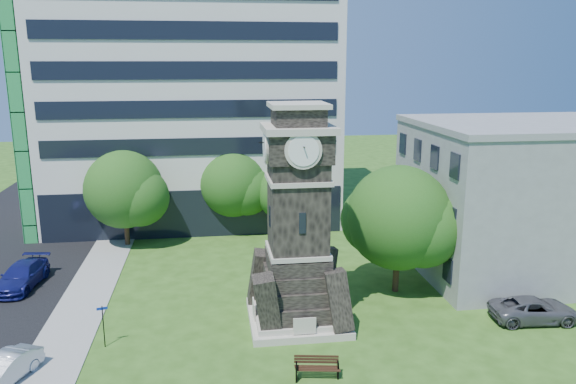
{
  "coord_description": "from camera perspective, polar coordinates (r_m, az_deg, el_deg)",
  "views": [
    {
      "loc": [
        -1.55,
        -26.85,
        14.36
      ],
      "look_at": [
        2.99,
        5.74,
        6.62
      ],
      "focal_mm": 35.0,
      "sensor_mm": 36.0,
      "label": 1
    }
  ],
  "objects": [
    {
      "name": "ground",
      "position": [
        30.49,
        -4.22,
        -14.91
      ],
      "size": [
        160.0,
        160.0,
        0.0
      ],
      "primitive_type": "plane",
      "color": "#2D5117",
      "rests_on": "ground"
    },
    {
      "name": "sidewalk",
      "position": [
        35.82,
        -20.43,
        -11.24
      ],
      "size": [
        3.0,
        70.0,
        0.06
      ],
      "primitive_type": "cube",
      "color": "gray",
      "rests_on": "ground"
    },
    {
      "name": "clock_tower",
      "position": [
        30.59,
        0.99,
        -4.04
      ],
      "size": [
        5.4,
        5.4,
        12.22
      ],
      "color": "beige",
      "rests_on": "ground"
    },
    {
      "name": "office_tall",
      "position": [
        52.72,
        -9.97,
        12.89
      ],
      "size": [
        26.2,
        15.11,
        28.6
      ],
      "color": "silver",
      "rests_on": "ground"
    },
    {
      "name": "office_low",
      "position": [
        41.97,
        23.16,
        -0.45
      ],
      "size": [
        15.2,
        12.2,
        10.4
      ],
      "color": "gray",
      "rests_on": "ground"
    },
    {
      "name": "car_street_mid",
      "position": [
        29.71,
        -26.91,
        -15.83
      ],
      "size": [
        2.77,
        4.11,
        1.28
      ],
      "primitive_type": "imported",
      "rotation": [
        0.0,
        0.0,
        -0.4
      ],
      "color": "silver",
      "rests_on": "ground"
    },
    {
      "name": "car_street_north",
      "position": [
        40.58,
        -25.44,
        -7.7
      ],
      "size": [
        2.76,
        5.46,
        1.52
      ],
      "primitive_type": "imported",
      "rotation": [
        0.0,
        0.0,
        -0.12
      ],
      "color": "navy",
      "rests_on": "ground"
    },
    {
      "name": "car_east_lot",
      "position": [
        35.13,
        23.73,
        -10.88
      ],
      "size": [
        5.04,
        2.61,
        1.36
      ],
      "primitive_type": "imported",
      "rotation": [
        0.0,
        0.0,
        1.5
      ],
      "color": "#505056",
      "rests_on": "ground"
    },
    {
      "name": "park_bench",
      "position": [
        27.18,
        2.96,
        -17.29
      ],
      "size": [
        2.07,
        0.55,
        1.07
      ],
      "rotation": [
        0.0,
        0.0,
        -0.17
      ],
      "color": "black",
      "rests_on": "ground"
    },
    {
      "name": "street_sign",
      "position": [
        30.76,
        -18.27,
        -12.38
      ],
      "size": [
        0.54,
        0.05,
        2.26
      ],
      "rotation": [
        0.0,
        0.0,
        0.21
      ],
      "color": "black",
      "rests_on": "ground"
    },
    {
      "name": "tree_nw",
      "position": [
        45.59,
        -16.2,
        0.04
      ],
      "size": [
        6.72,
        6.11,
        7.61
      ],
      "rotation": [
        0.0,
        0.0,
        0.27
      ],
      "color": "#332114",
      "rests_on": "ground"
    },
    {
      "name": "tree_nc",
      "position": [
        47.33,
        -5.52,
        0.68
      ],
      "size": [
        6.25,
        5.68,
        7.14
      ],
      "rotation": [
        0.0,
        0.0,
        -0.2
      ],
      "color": "#332114",
      "rests_on": "ground"
    },
    {
      "name": "tree_ne",
      "position": [
        46.19,
        -0.42,
        -0.3
      ],
      "size": [
        4.8,
        4.36,
        5.88
      ],
      "rotation": [
        0.0,
        0.0,
        -0.15
      ],
      "color": "#332114",
      "rests_on": "ground"
    },
    {
      "name": "tree_east",
      "position": [
        35.54,
        11.29,
        -2.86
      ],
      "size": [
        7.19,
        6.53,
        8.14
      ],
      "rotation": [
        0.0,
        0.0,
        -0.11
      ],
      "color": "#332114",
      "rests_on": "ground"
    }
  ]
}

